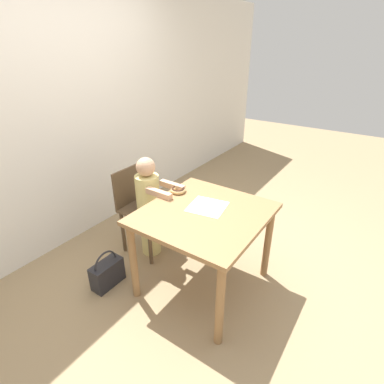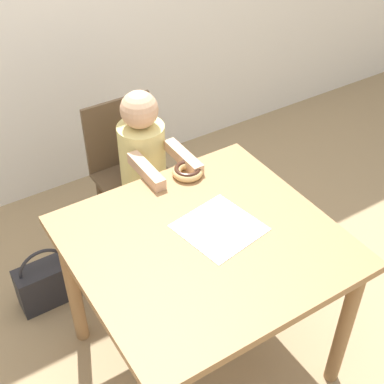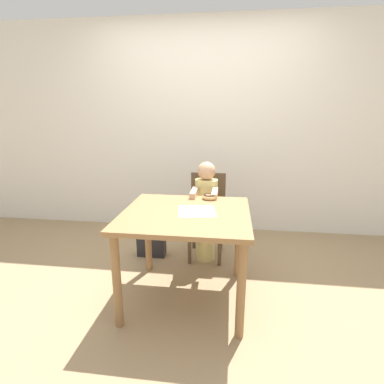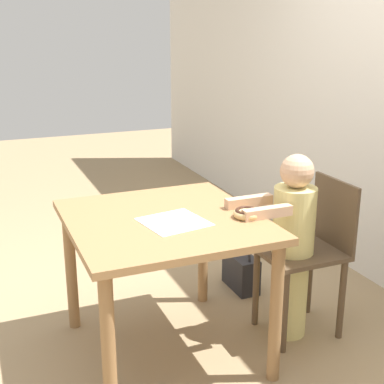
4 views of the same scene
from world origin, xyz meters
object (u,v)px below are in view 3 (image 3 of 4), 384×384
object	(u,v)px
chair	(207,213)
donut	(210,196)
handbag	(152,244)
child_figure	(206,211)

from	to	relation	value
chair	donut	world-z (taller)	chair
donut	handbag	world-z (taller)	donut
child_figure	handbag	xyz separation A→B (m)	(-0.56, 0.01, -0.39)
chair	handbag	world-z (taller)	chair
child_figure	handbag	distance (m)	0.69
child_figure	chair	bearing A→B (deg)	90.00
child_figure	donut	distance (m)	0.39
chair	handbag	size ratio (longest dim) A/B	2.47
child_figure	donut	world-z (taller)	child_figure
chair	donut	distance (m)	0.52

